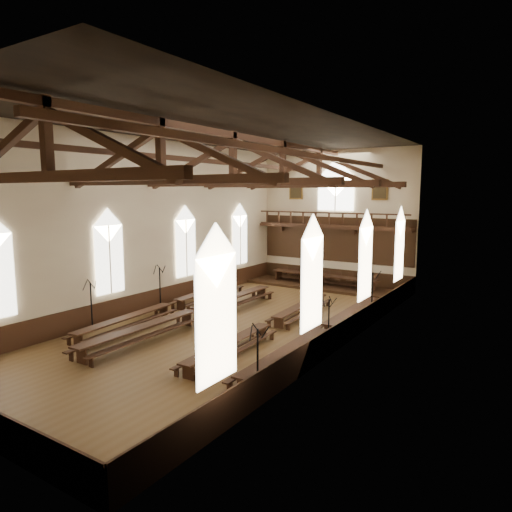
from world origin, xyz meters
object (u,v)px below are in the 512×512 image
at_px(refectory_row_c, 270,324).
at_px(candelabrum_left_near, 92,315).
at_px(candelabrum_right_mid, 328,333).
at_px(candelabrum_right_near, 258,375).
at_px(high_table, 323,276).
at_px(candelabrum_right_far, 372,304).
at_px(candelabrum_left_far, 225,279).
at_px(dais, 322,286).
at_px(candelabrum_left_mid, 160,296).
at_px(refectory_row_b, 193,313).
at_px(refectory_row_a, 172,305).
at_px(refectory_row_d, 324,331).

relative_size(refectory_row_c, candelabrum_left_near, 5.25).
bearing_deg(candelabrum_right_mid, candelabrum_right_near, -90.00).
distance_m(high_table, candelabrum_right_mid, 13.24).
distance_m(refectory_row_c, candelabrum_right_far, 6.27).
bearing_deg(high_table, candelabrum_right_near, -71.98).
bearing_deg(candelabrum_left_far, dais, 42.13).
bearing_deg(candelabrum_right_near, candelabrum_left_mid, 149.20).
relative_size(refectory_row_c, candelabrum_right_mid, 5.74).
relative_size(high_table, candelabrum_left_mid, 3.05).
bearing_deg(candelabrum_right_near, candelabrum_left_near, 170.66).
bearing_deg(candelabrum_left_mid, candelabrum_right_near, -30.80).
bearing_deg(refectory_row_b, refectory_row_c, 9.65).
height_order(candelabrum_left_mid, candelabrum_left_far, candelabrum_left_far).
bearing_deg(refectory_row_b, dais, 81.11).
relative_size(refectory_row_a, refectory_row_d, 0.99).
relative_size(refectory_row_a, dais, 1.23).
xyz_separation_m(candelabrum_left_near, candelabrum_left_far, (0.00, 11.11, 0.04)).
bearing_deg(candelabrum_right_mid, refectory_row_d, 125.80).
xyz_separation_m(dais, candelabrum_left_far, (-5.32, -4.82, 0.74)).
bearing_deg(candelabrum_right_near, refectory_row_a, 147.20).
height_order(refectory_row_d, candelabrum_left_mid, candelabrum_left_mid).
xyz_separation_m(refectory_row_d, candelabrum_left_far, (-10.55, 6.34, 0.31)).
distance_m(candelabrum_left_mid, candelabrum_right_far, 12.17).
distance_m(candelabrum_left_near, candelabrum_right_far, 14.79).
relative_size(candelabrum_left_near, candelabrum_right_far, 0.95).
xyz_separation_m(refectory_row_a, candelabrum_left_far, (-1.09, 6.48, 0.32)).
height_order(high_table, candelabrum_right_far, candelabrum_right_far).
bearing_deg(candelabrum_left_mid, candelabrum_left_far, 90.00).
height_order(refectory_row_c, candelabrum_left_far, candelabrum_left_far).
height_order(candelabrum_left_mid, candelabrum_right_mid, candelabrum_left_mid).
xyz_separation_m(candelabrum_left_near, candelabrum_right_mid, (11.10, 4.01, -0.07)).
height_order(candelabrum_left_near, candelabrum_right_far, candelabrum_right_far).
distance_m(refectory_row_a, candelabrum_right_far, 11.26).
relative_size(refectory_row_a, high_table, 1.69).
height_order(dais, candelabrum_left_near, candelabrum_left_near).
distance_m(refectory_row_d, candelabrum_right_near, 6.62).
bearing_deg(candelabrum_left_mid, dais, 64.44).
height_order(dais, candelabrum_left_far, candelabrum_left_far).
height_order(dais, candelabrum_right_mid, candelabrum_right_mid).
bearing_deg(candelabrum_left_mid, refectory_row_b, -17.17).
height_order(refectory_row_b, dais, refectory_row_b).
xyz_separation_m(candelabrum_left_far, candelabrum_right_mid, (11.10, -7.10, -0.11)).
xyz_separation_m(refectory_row_a, candelabrum_right_far, (10.01, 5.15, 0.32)).
bearing_deg(refectory_row_c, candelabrum_left_near, -150.07).
bearing_deg(candelabrum_right_mid, candelabrum_left_far, 147.39).
bearing_deg(refectory_row_a, candelabrum_left_mid, 171.34).
height_order(refectory_row_d, candelabrum_left_far, candelabrum_left_far).
xyz_separation_m(refectory_row_c, refectory_row_d, (2.78, 0.29, 0.04)).
distance_m(refectory_row_b, refectory_row_c, 4.42).
xyz_separation_m(refectory_row_d, candelabrum_left_mid, (-10.55, 0.02, 0.30)).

